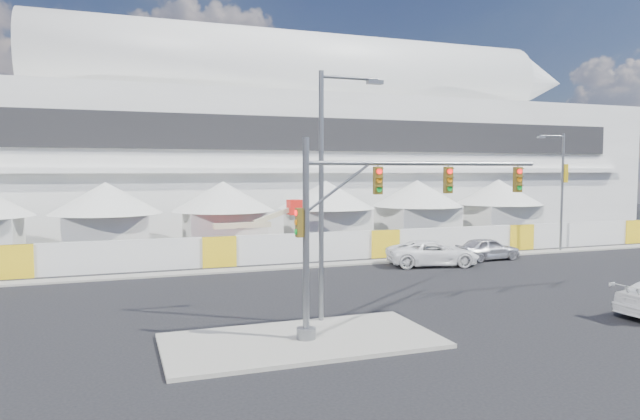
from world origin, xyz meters
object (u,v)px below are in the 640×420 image
object	(u,v)px
streetlight_median	(327,179)
streetlight_curb	(560,184)
lot_car_a	(512,234)
pickup_curb	(433,253)
boom_lift	(235,241)
traffic_mast	(361,225)
sedan_silver	(487,249)

from	to	relation	value
streetlight_median	streetlight_curb	distance (m)	27.56
lot_car_a	streetlight_median	xyz separation A→B (m)	(-24.51, -19.27, 5.27)
pickup_curb	streetlight_curb	world-z (taller)	streetlight_curb
boom_lift	streetlight_median	bearing A→B (deg)	-91.84
lot_car_a	traffic_mast	distance (m)	32.44
boom_lift	lot_car_a	bearing A→B (deg)	-2.20
traffic_mast	sedan_silver	bearing A→B (deg)	41.34
lot_car_a	boom_lift	xyz separation A→B (m)	(-24.47, 0.20, 0.40)
sedan_silver	lot_car_a	world-z (taller)	sedan_silver
sedan_silver	streetlight_curb	bearing A→B (deg)	-81.18
sedan_silver	streetlight_median	distance (m)	20.83
pickup_curb	lot_car_a	xyz separation A→B (m)	(12.96, 8.32, -0.14)
lot_car_a	streetlight_curb	size ratio (longest dim) A/B	0.47
sedan_silver	streetlight_curb	xyz separation A→B (m)	(7.71, 1.57, 4.49)
sedan_silver	pickup_curb	xyz separation A→B (m)	(-4.87, -0.78, 0.04)
pickup_curb	lot_car_a	world-z (taller)	pickup_curb
sedan_silver	traffic_mast	xyz separation A→B (m)	(-15.91, -14.00, 3.47)
sedan_silver	boom_lift	bearing A→B (deg)	61.97
pickup_curb	lot_car_a	distance (m)	15.40
sedan_silver	traffic_mast	distance (m)	21.47
sedan_silver	lot_car_a	distance (m)	11.06
streetlight_median	boom_lift	bearing A→B (deg)	89.88
traffic_mast	streetlight_curb	bearing A→B (deg)	33.40
pickup_curb	traffic_mast	world-z (taller)	traffic_mast
lot_car_a	streetlight_median	world-z (taller)	streetlight_median
streetlight_curb	boom_lift	world-z (taller)	streetlight_curb
lot_car_a	streetlight_median	size ratio (longest dim) A/B	0.42
lot_car_a	streetlight_curb	bearing A→B (deg)	-149.17
pickup_curb	streetlight_curb	xyz separation A→B (m)	(12.58, 2.35, 4.45)
streetlight_median	boom_lift	xyz separation A→B (m)	(0.04, 19.47, -4.88)
streetlight_median	pickup_curb	bearing A→B (deg)	43.48
sedan_silver	streetlight_curb	size ratio (longest dim) A/B	0.51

